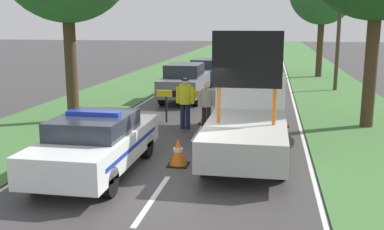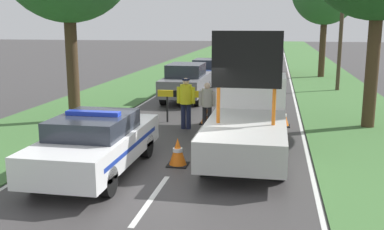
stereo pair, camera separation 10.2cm
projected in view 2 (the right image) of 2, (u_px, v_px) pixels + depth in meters
The scene contains 16 objects.
ground_plane at pixel (171, 171), 11.03m from camera, with size 160.00×160.00×0.00m, color #3D3A3A.
lane_markings at pixel (231, 87), 25.28m from camera, with size 6.86×60.96×0.01m.
grass_verge_left at pixel (159, 75), 31.28m from camera, with size 4.18×120.00×0.03m.
grass_verge_right at pixel (324, 78), 29.29m from camera, with size 4.18×120.00×0.03m.
police_car at pixel (96, 142), 10.78m from camera, with size 1.86×4.70×1.54m.
work_truck at pixel (248, 118), 12.45m from camera, with size 2.01×5.58×3.39m.
road_barrier at pixel (205, 96), 16.03m from camera, with size 3.48×0.08×1.18m.
police_officer at pixel (186, 99), 15.22m from camera, with size 0.63×0.40×1.76m.
pedestrian_civilian at pixel (207, 102), 15.08m from camera, with size 0.58×0.37×1.62m.
traffic_cone_near_police at pixel (178, 152), 11.40m from camera, with size 0.52×0.52×0.72m.
traffic_cone_centre_front at pixel (283, 116), 15.77m from camera, with size 0.50×0.50×0.69m.
traffic_cone_near_truck at pixel (206, 115), 16.13m from camera, with size 0.45×0.45×0.62m.
queued_car_suv_grey at pixel (186, 82), 20.92m from camera, with size 1.76×4.50×1.72m.
queued_car_hatch_blue at pixel (208, 71), 26.81m from camera, with size 1.77×4.13×1.46m.
queued_car_wagon_maroon at pixel (266, 63), 31.56m from camera, with size 1.77×4.03×1.55m.
utility_pole at pixel (341, 24), 23.39m from camera, with size 1.20×0.20×6.83m.
Camera 2 is at (2.42, -10.26, 3.57)m, focal length 42.00 mm.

